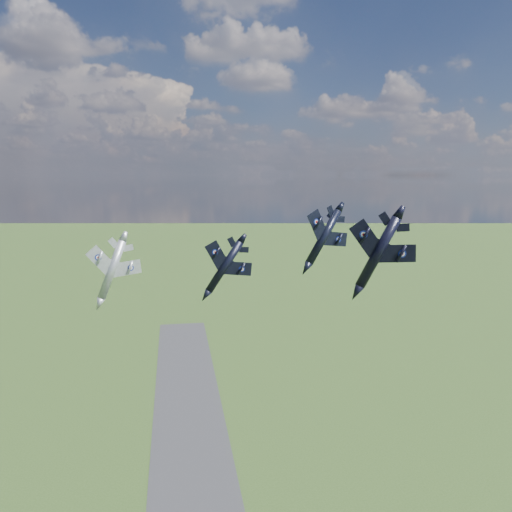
{
  "coord_description": "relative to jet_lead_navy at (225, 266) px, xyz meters",
  "views": [
    {
      "loc": [
        -4.23,
        -65.46,
        95.14
      ],
      "look_at": [
        8.95,
        13.23,
        82.2
      ],
      "focal_mm": 35.0,
      "sensor_mm": 36.0,
      "label": 1
    }
  ],
  "objects": [
    {
      "name": "jet_high_navy",
      "position": [
        18.1,
        1.23,
        4.63
      ],
      "size": [
        15.3,
        18.01,
        8.81
      ],
      "primitive_type": null,
      "rotation": [
        0.0,
        0.6,
        0.34
      ],
      "color": "black"
    },
    {
      "name": "jet_left_silver",
      "position": [
        -18.54,
        -3.17,
        0.63
      ],
      "size": [
        13.53,
        15.9,
        6.33
      ],
      "primitive_type": null,
      "rotation": [
        0.0,
        0.39,
        0.29
      ],
      "color": "#999CA3"
    },
    {
      "name": "jet_right_navy",
      "position": [
        18.48,
        -22.19,
        5.4
      ],
      "size": [
        14.06,
        16.67,
        7.16
      ],
      "primitive_type": null,
      "rotation": [
        0.0,
        0.45,
        -0.28
      ],
      "color": "black"
    },
    {
      "name": "jet_lead_navy",
      "position": [
        0.0,
        0.0,
        0.0
      ],
      "size": [
        10.68,
        14.49,
        7.99
      ],
      "primitive_type": null,
      "rotation": [
        0.0,
        0.59,
        0.05
      ],
      "color": "black"
    }
  ]
}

